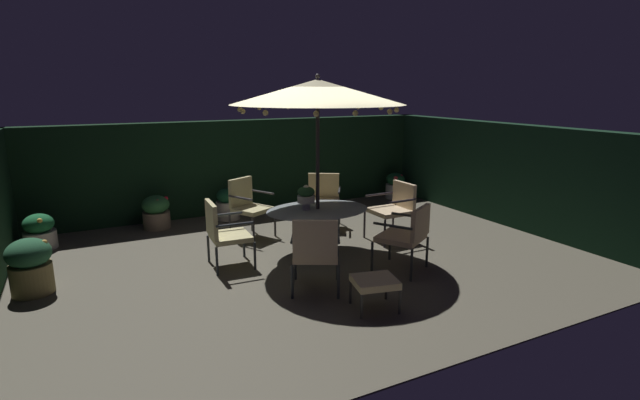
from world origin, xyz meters
The scene contains 18 objects.
ground_plane centered at (0.00, 0.00, -0.01)m, with size 8.51×6.51×0.02m, color #555042.
hedge_backdrop_rear centered at (0.00, 3.11, 0.93)m, with size 8.51×0.30×1.85m, color black.
hedge_backdrop_right centered at (4.11, 0.00, 0.93)m, with size 0.30×6.51×1.85m, color black.
patio_dining_table centered at (0.22, 0.04, 0.57)m, with size 1.60×1.22×0.70m.
patio_umbrella centered at (0.22, 0.04, 2.42)m, with size 2.53×2.53×2.68m.
centerpiece_planter centered at (0.04, 0.08, 0.92)m, with size 0.26×0.26×0.38m.
patio_chair_north centered at (0.96, 1.29, 0.56)m, with size 0.84×0.84×0.95m.
patio_chair_northeast centered at (-0.46, 1.33, 0.59)m, with size 0.76×0.76×1.00m.
patio_chair_east centered at (-1.23, 0.12, 0.54)m, with size 0.59×0.64×0.96m.
patio_chair_southeast centered at (-0.46, -1.24, 0.56)m, with size 0.80×0.81×0.98m.
patio_chair_south centered at (0.97, -1.19, 0.56)m, with size 0.85×0.84×0.94m.
patio_chair_southwest centered at (1.67, 0.08, 0.57)m, with size 0.65×0.63×0.95m.
ottoman_footrest centered at (-0.06, -1.96, 0.32)m, with size 0.57×0.52×0.37m.
potted_plant_back_center centered at (-3.60, 2.22, 0.28)m, with size 0.48×0.48×0.56m.
potted_plant_left_near centered at (-0.46, 2.56, 0.30)m, with size 0.45×0.45×0.61m.
potted_plant_left_far centered at (-3.60, 0.32, 0.37)m, with size 0.52×0.52×0.70m.
potted_plant_front_corner centered at (3.49, 2.57, 0.30)m, with size 0.43×0.43×0.59m.
potted_plant_back_left centered at (-1.79, 2.54, 0.31)m, with size 0.48×0.48×0.61m.
Camera 1 is at (-2.92, -6.18, 2.49)m, focal length 26.71 mm.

